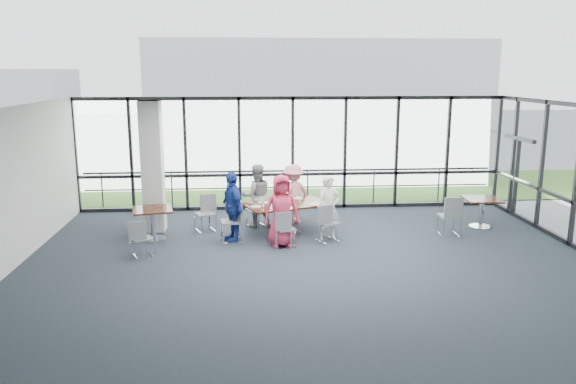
{
  "coord_description": "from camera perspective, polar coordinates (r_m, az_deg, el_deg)",
  "views": [
    {
      "loc": [
        -1.34,
        -10.7,
        3.89
      ],
      "look_at": [
        -0.35,
        2.15,
        1.1
      ],
      "focal_mm": 35.0,
      "sensor_mm": 36.0,
      "label": 1
    }
  ],
  "objects": [
    {
      "name": "menu_b",
      "position": [
        13.71,
        3.4,
        -1.05
      ],
      "size": [
        0.38,
        0.31,
        0.0
      ],
      "primitive_type": "cube",
      "rotation": [
        0.0,
        0.0,
        -0.27
      ],
      "color": "beige",
      "rests_on": "main_table"
    },
    {
      "name": "tumbler_d",
      "position": [
        13.13,
        -2.62,
        -1.3
      ],
      "size": [
        0.07,
        0.07,
        0.15
      ],
      "primitive_type": "cylinder",
      "color": "white",
      "rests_on": "main_table"
    },
    {
      "name": "ketchup_bottle",
      "position": [
        13.57,
        0.11,
        -0.78
      ],
      "size": [
        0.06,
        0.06,
        0.18
      ],
      "primitive_type": "cylinder",
      "color": "#A21E04",
      "rests_on": "main_table"
    },
    {
      "name": "tumbler_a",
      "position": [
        13.2,
        -0.41,
        -1.26
      ],
      "size": [
        0.07,
        0.07,
        0.13
      ],
      "primitive_type": "cylinder",
      "color": "white",
      "rests_on": "main_table"
    },
    {
      "name": "diner_near_right",
      "position": [
        13.14,
        4.17,
        -1.62
      ],
      "size": [
        0.61,
        0.49,
        1.51
      ],
      "primitive_type": "imported",
      "rotation": [
        0.0,
        0.0,
        0.17
      ],
      "color": "silver",
      "rests_on": "ground"
    },
    {
      "name": "side_table_right",
      "position": [
        14.96,
        19.11,
        -1.05
      ],
      "size": [
        0.93,
        0.93,
        0.75
      ],
      "rotation": [
        0.0,
        0.0,
        -0.08
      ],
      "color": "black",
      "rests_on": "ground"
    },
    {
      "name": "chair_main_nr",
      "position": [
        13.04,
        4.05,
        -3.15
      ],
      "size": [
        0.58,
        0.58,
        0.88
      ],
      "primitive_type": null,
      "rotation": [
        0.0,
        0.0,
        0.47
      ],
      "color": "slate",
      "rests_on": "ground"
    },
    {
      "name": "plate_nl",
      "position": [
        13.08,
        -1.64,
        -1.65
      ],
      "size": [
        0.24,
        0.24,
        0.01
      ],
      "primitive_type": "cylinder",
      "color": "white",
      "rests_on": "main_table"
    },
    {
      "name": "diner_far_right",
      "position": [
        14.47,
        0.53,
        -0.22
      ],
      "size": [
        1.12,
        0.98,
        1.55
      ],
      "primitive_type": "imported",
      "rotation": [
        0.0,
        0.0,
        3.72
      ],
      "color": "#D87B8C",
      "rests_on": "ground"
    },
    {
      "name": "tumbler_c",
      "position": [
        13.75,
        -0.38,
        -0.7
      ],
      "size": [
        0.07,
        0.07,
        0.14
      ],
      "primitive_type": "cylinder",
      "color": "white",
      "rests_on": "main_table"
    },
    {
      "name": "floor",
      "position": [
        11.47,
        2.6,
        -7.68
      ],
      "size": [
        12.0,
        10.0,
        0.02
      ],
      "primitive_type": "cube",
      "color": "#1F2731",
      "rests_on": "ground"
    },
    {
      "name": "grass_strip",
      "position": [
        19.15,
        -0.3,
        0.52
      ],
      "size": [
        80.0,
        5.0,
        0.01
      ],
      "primitive_type": "cube",
      "color": "#315719",
      "rests_on": "ground"
    },
    {
      "name": "plate_fl",
      "position": [
        13.65,
        -2.56,
        -1.07
      ],
      "size": [
        0.24,
        0.24,
        0.01
      ],
      "primitive_type": "cylinder",
      "color": "white",
      "rests_on": "main_table"
    },
    {
      "name": "chair_main_fr",
      "position": [
        14.74,
        0.07,
        -1.13
      ],
      "size": [
        0.62,
        0.62,
        0.98
      ],
      "primitive_type": null,
      "rotation": [
        0.0,
        0.0,
        3.52
      ],
      "color": "slate",
      "rests_on": "ground"
    },
    {
      "name": "hangar_main",
      "position": [
        43.04,
        2.77,
        11.01
      ],
      "size": [
        24.0,
        10.0,
        6.0
      ],
      "primitive_type": "cube",
      "color": "#B7BBBF",
      "rests_on": "ground"
    },
    {
      "name": "apron",
      "position": [
        21.11,
        -0.69,
        1.54
      ],
      "size": [
        80.0,
        70.0,
        0.02
      ],
      "primitive_type": "cube",
      "color": "gray",
      "rests_on": "ground"
    },
    {
      "name": "plate_fr",
      "position": [
        14.09,
        1.05,
        -0.64
      ],
      "size": [
        0.26,
        0.26,
        0.01
      ],
      "primitive_type": "cylinder",
      "color": "white",
      "rests_on": "main_table"
    },
    {
      "name": "exit_door",
      "position": [
        16.46,
        22.17,
        1.36
      ],
      "size": [
        0.12,
        1.6,
        2.1
      ],
      "primitive_type": "cube",
      "color": "black",
      "rests_on": "ground"
    },
    {
      "name": "main_table",
      "position": [
        13.59,
        -0.1,
        -1.67
      ],
      "size": [
        2.23,
        1.72,
        0.75
      ],
      "rotation": [
        0.0,
        0.0,
        0.37
      ],
      "color": "black",
      "rests_on": "ground"
    },
    {
      "name": "structural_column",
      "position": [
        14.07,
        -13.59,
        2.5
      ],
      "size": [
        0.5,
        0.5,
        3.2
      ],
      "primitive_type": "cube",
      "color": "silver",
      "rests_on": "ground"
    },
    {
      "name": "chair_spare_lb",
      "position": [
        13.98,
        -8.41,
        -2.22
      ],
      "size": [
        0.55,
        0.55,
        0.88
      ],
      "primitive_type": null,
      "rotation": [
        0.0,
        0.0,
        3.51
      ],
      "color": "slate",
      "rests_on": "ground"
    },
    {
      "name": "side_table_left",
      "position": [
        13.47,
        -13.59,
        -2.12
      ],
      "size": [
        1.04,
        1.04,
        0.75
      ],
      "rotation": [
        0.0,
        0.0,
        0.2
      ],
      "color": "black",
      "rests_on": "ground"
    },
    {
      "name": "chair_main_end",
      "position": [
        13.06,
        -5.77,
        -2.99
      ],
      "size": [
        0.53,
        0.53,
        0.96
      ],
      "primitive_type": null,
      "rotation": [
        0.0,
        0.0,
        -1.42
      ],
      "color": "slate",
      "rests_on": "ground"
    },
    {
      "name": "chair_main_fl",
      "position": [
        14.33,
        -3.3,
        -1.82
      ],
      "size": [
        0.55,
        0.55,
        0.84
      ],
      "primitive_type": null,
      "rotation": [
        0.0,
        0.0,
        3.62
      ],
      "color": "slate",
      "rests_on": "ground"
    },
    {
      "name": "menu_a",
      "position": [
        13.1,
        0.13,
        -1.65
      ],
      "size": [
        0.37,
        0.36,
        0.0
      ],
      "primitive_type": "cube",
      "rotation": [
        0.0,
        0.0,
        0.74
      ],
      "color": "beige",
      "rests_on": "main_table"
    },
    {
      "name": "diner_near_left",
      "position": [
        12.58,
        -0.68,
        -1.92
      ],
      "size": [
        0.87,
        0.64,
        1.64
      ],
      "primitive_type": "imported",
      "rotation": [
        0.0,
        0.0,
        0.15
      ],
      "color": "#BD2C4A",
      "rests_on": "ground"
    },
    {
      "name": "menu_c",
      "position": [
        13.98,
        -0.15,
        -0.76
      ],
      "size": [
        0.39,
        0.38,
        0.0
      ],
      "primitive_type": "cube",
      "rotation": [
        0.0,
        0.0,
        0.77
      ],
      "color": "beige",
      "rests_on": "main_table"
    },
    {
      "name": "ceiling",
      "position": [
        10.81,
        2.77,
        8.53
      ],
      "size": [
        12.0,
        10.0,
        0.04
      ],
      "primitive_type": "cube",
      "color": "white",
      "rests_on": "ground"
    },
    {
      "name": "chair_spare_la",
      "position": [
        12.37,
        -14.57,
        -4.59
      ],
      "size": [
        0.5,
        0.5,
        0.79
      ],
      "primitive_type": null,
      "rotation": [
        0.0,
        0.0,
        0.38
      ],
      "color": "slate",
      "rests_on": "ground"
    },
    {
      "name": "guard_rail",
      "position": [
        16.7,
        0.29,
        0.5
      ],
      "size": [
        12.0,
        0.06,
        0.06
      ],
      "primitive_type": "cylinder",
      "rotation": [
        0.0,
        1.57,
        0.0
      ],
      "color": "#2D2D33",
      "rests_on": "ground"
    },
    {
      "name": "plate_end",
      "position": [
        13.25,
        -3.21,
        -1.48
      ],
      "size": [
        0.25,
        0.25,
        0.01
      ],
      "primitive_type": "cylinder",
      "color": "white",
      "rests_on": "main_table"
    },
    {
      "name": "chair_spare_r",
      "position": [
        14.02,
        16.08,
        -2.38
      ],
      "size": [
        0.48,
        0.48,
        0.95
      ],
      "primitive_type": null,
      "rotation": [
        0.0,
        0.0,
        -0.02
      ],
      "color": "slate",
      "rests_on": "ground"
    },
    {
      "name": "green_bottle",
      "position": [
        13.67,
        0.18,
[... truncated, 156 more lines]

